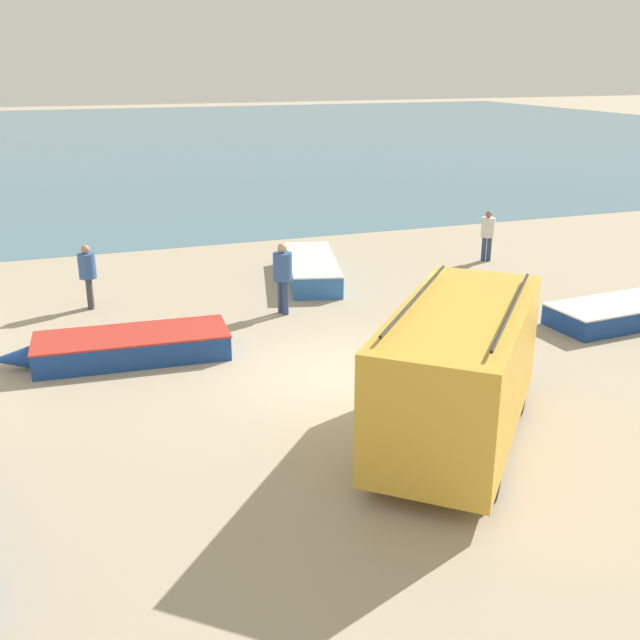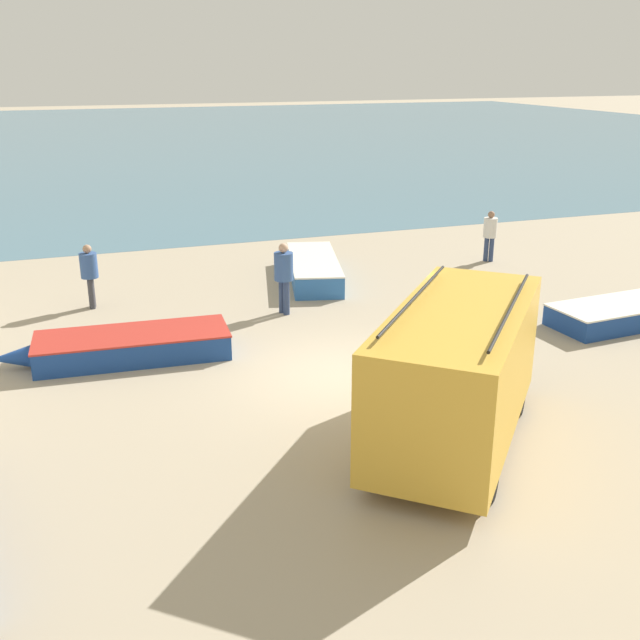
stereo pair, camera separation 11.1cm
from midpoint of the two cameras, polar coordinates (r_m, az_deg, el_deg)
ground_plane at (r=15.18m, az=2.10°, el=-4.22°), size 200.00×200.00×0.00m
sea_water at (r=65.43m, az=-15.19°, el=13.28°), size 120.00×80.00×0.01m
parked_van at (r=12.34m, az=10.70°, el=-3.78°), size 4.64×4.94×2.47m
fishing_rowboat_0 at (r=16.42m, az=-14.38°, el=-1.94°), size 4.95×1.74×0.55m
fishing_rowboat_1 at (r=19.74m, az=23.06°, el=0.63°), size 5.11×1.80×0.52m
fishing_rowboat_3 at (r=21.87m, az=-0.37°, el=4.06°), size 2.30×5.07×0.63m
fisherman_0 at (r=18.52m, az=-2.61°, el=3.68°), size 0.47×0.47×1.80m
fisherman_1 at (r=19.83m, az=-17.02°, el=3.63°), size 0.44×0.44×1.66m
fisherman_2 at (r=24.15m, az=12.96°, el=6.59°), size 0.42×0.42×1.60m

